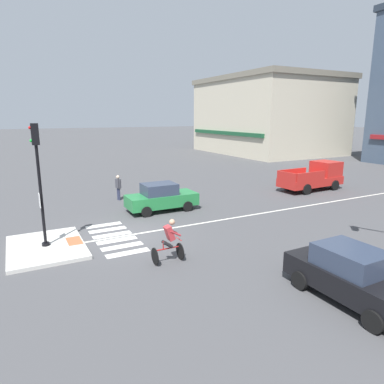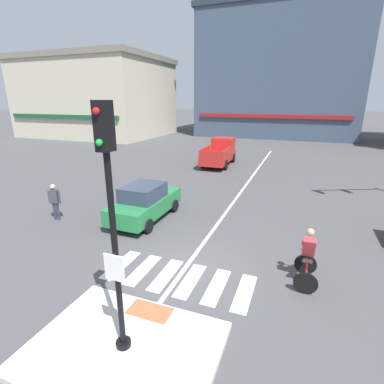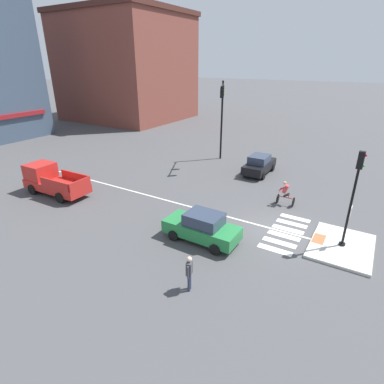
{
  "view_description": "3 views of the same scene",
  "coord_description": "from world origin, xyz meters",
  "views": [
    {
      "loc": [
        14.78,
        -4.26,
        5.47
      ],
      "look_at": [
        -0.15,
        3.6,
        1.69
      ],
      "focal_mm": 31.88,
      "sensor_mm": 36.0,
      "label": 1
    },
    {
      "loc": [
        3.14,
        -7.51,
        5.19
      ],
      "look_at": [
        -1.48,
        4.54,
        1.08
      ],
      "focal_mm": 27.17,
      "sensor_mm": 36.0,
      "label": 2
    },
    {
      "loc": [
        -15.76,
        -3.89,
        9.01
      ],
      "look_at": [
        -0.99,
        5.16,
        1.6
      ],
      "focal_mm": 28.78,
      "sensor_mm": 36.0,
      "label": 3
    }
  ],
  "objects": [
    {
      "name": "pedestrian_at_curb_left",
      "position": [
        -6.91,
        1.66,
        0.98
      ],
      "size": [
        0.53,
        0.31,
        1.67
      ],
      "color": "#2D334C",
      "rests_on": "ground"
    },
    {
      "name": "crosswalk_stripe_e",
      "position": [
        1.23,
        -0.52,
        0.0
      ],
      "size": [
        0.44,
        1.8,
        0.01
      ],
      "primitive_type": "cube",
      "color": "silver",
      "rests_on": "ground"
    },
    {
      "name": "crosswalk_stripe_f",
      "position": [
        2.04,
        -0.52,
        0.0
      ],
      "size": [
        0.44,
        1.8,
        0.01
      ],
      "primitive_type": "cube",
      "color": "silver",
      "rests_on": "ground"
    },
    {
      "name": "lane_centre_line",
      "position": [
        0.01,
        10.0,
        0.0
      ],
      "size": [
        0.14,
        28.0,
        0.01
      ],
      "primitive_type": "cube",
      "color": "silver",
      "rests_on": "ground"
    },
    {
      "name": "traffic_island",
      "position": [
        0.0,
        -3.42,
        0.07
      ],
      "size": [
        4.03,
        2.98,
        0.15
      ],
      "primitive_type": "cube",
      "color": "beige",
      "rests_on": "ground"
    },
    {
      "name": "traffic_light_mast",
      "position": [
        9.9,
        8.67,
        5.01
      ],
      "size": [
        3.88,
        1.99,
        7.35
      ],
      "color": "black",
      "rests_on": "ground"
    },
    {
      "name": "car_black_cross_right",
      "position": [
        8.73,
        4.34,
        0.81
      ],
      "size": [
        4.11,
        1.86,
        1.64
      ],
      "color": "black",
      "rests_on": "ground"
    },
    {
      "name": "crosswalk_stripe_d",
      "position": [
        0.41,
        -0.52,
        0.0
      ],
      "size": [
        0.44,
        1.8,
        0.01
      ],
      "primitive_type": "cube",
      "color": "silver",
      "rests_on": "ground"
    },
    {
      "name": "tactile_pad_front",
      "position": [
        0.0,
        -2.28,
        0.15
      ],
      "size": [
        1.1,
        0.6,
        0.01
      ],
      "primitive_type": "cube",
      "color": "#DB5B38",
      "rests_on": "traffic_island"
    },
    {
      "name": "crosswalk_stripe_b",
      "position": [
        -1.23,
        -0.52,
        0.0
      ],
      "size": [
        0.44,
        1.8,
        0.01
      ],
      "primitive_type": "cube",
      "color": "silver",
      "rests_on": "ground"
    },
    {
      "name": "signal_pole",
      "position": [
        0.0,
        -3.43,
        3.18
      ],
      "size": [
        0.44,
        0.38,
        5.04
      ],
      "color": "black",
      "rests_on": "traffic_island"
    },
    {
      "name": "car_green_westbound_near",
      "position": [
        -3.21,
        3.17,
        0.81
      ],
      "size": [
        1.87,
        4.11,
        1.64
      ],
      "color": "#237A3D",
      "rests_on": "ground"
    },
    {
      "name": "pickup_truck_red_westbound_distant",
      "position": [
        -3.28,
        15.75,
        0.98
      ],
      "size": [
        2.19,
        5.16,
        2.08
      ],
      "color": "red",
      "rests_on": "ground"
    },
    {
      "name": "ground_plane",
      "position": [
        0.0,
        0.0,
        0.0
      ],
      "size": [
        300.0,
        300.0,
        0.0
      ],
      "primitive_type": "plane",
      "color": "#474749"
    },
    {
      "name": "building_far_block",
      "position": [
        24.48,
        33.16,
        8.09
      ],
      "size": [
        16.26,
        18.13,
        16.14
      ],
      "color": "brown",
      "rests_on": "ground"
    },
    {
      "name": "crosswalk_stripe_a",
      "position": [
        -2.04,
        -0.52,
        0.0
      ],
      "size": [
        0.44,
        1.8,
        0.01
      ],
      "primitive_type": "cube",
      "color": "silver",
      "rests_on": "ground"
    },
    {
      "name": "crosswalk_stripe_c",
      "position": [
        -0.41,
        -0.52,
        0.0
      ],
      "size": [
        0.44,
        1.8,
        0.01
      ],
      "primitive_type": "cube",
      "color": "silver",
      "rests_on": "ground"
    },
    {
      "name": "cyclist",
      "position": [
        3.61,
        0.64,
        0.87
      ],
      "size": [
        0.67,
        1.09,
        1.68
      ],
      "color": "black",
      "rests_on": "ground"
    }
  ]
}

